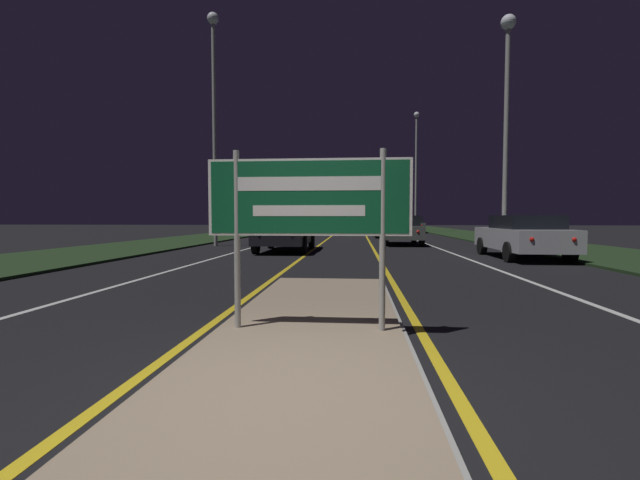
# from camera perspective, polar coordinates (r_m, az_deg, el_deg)

# --- Properties ---
(ground_plane) EXTENTS (160.00, 160.00, 0.00)m
(ground_plane) POSITION_cam_1_polar(r_m,az_deg,el_deg) (3.24, -5.30, -21.60)
(ground_plane) COLOR black
(median_island) EXTENTS (2.20, 8.17, 0.10)m
(median_island) POSITION_cam_1_polar(r_m,az_deg,el_deg) (4.93, -1.49, -12.40)
(median_island) COLOR #999993
(median_island) RESTS_ON ground_plane
(verge_left) EXTENTS (5.00, 100.00, 0.08)m
(verge_left) POSITION_cam_1_polar(r_m,az_deg,el_deg) (25.03, -18.81, -0.21)
(verge_left) COLOR #1E3319
(verge_left) RESTS_ON ground_plane
(verge_right) EXTENTS (5.00, 100.00, 0.08)m
(verge_right) POSITION_cam_1_polar(r_m,az_deg,el_deg) (24.63, 26.17, -0.40)
(verge_right) COLOR #1E3319
(verge_right) RESTS_ON ground_plane
(centre_line_yellow_left) EXTENTS (0.12, 70.00, 0.01)m
(centre_line_yellow_left) POSITION_cam_1_polar(r_m,az_deg,el_deg) (27.99, 1.08, 0.19)
(centre_line_yellow_left) COLOR gold
(centre_line_yellow_left) RESTS_ON ground_plane
(centre_line_yellow_right) EXTENTS (0.12, 70.00, 0.01)m
(centre_line_yellow_right) POSITION_cam_1_polar(r_m,az_deg,el_deg) (27.94, 6.37, 0.17)
(centre_line_yellow_right) COLOR gold
(centre_line_yellow_right) RESTS_ON ground_plane
(lane_line_white_left) EXTENTS (0.12, 70.00, 0.01)m
(lane_line_white_left) POSITION_cam_1_polar(r_m,az_deg,el_deg) (28.33, -4.80, 0.21)
(lane_line_white_left) COLOR silver
(lane_line_white_left) RESTS_ON ground_plane
(lane_line_white_right) EXTENTS (0.12, 70.00, 0.01)m
(lane_line_white_right) POSITION_cam_1_polar(r_m,az_deg,el_deg) (28.17, 12.30, 0.14)
(lane_line_white_right) COLOR silver
(lane_line_white_right) RESTS_ON ground_plane
(edge_line_white_left) EXTENTS (0.10, 70.00, 0.01)m
(edge_line_white_left) POSITION_cam_1_polar(r_m,az_deg,el_deg) (28.98, -10.66, 0.23)
(edge_line_white_left) COLOR silver
(edge_line_white_left) RESTS_ON ground_plane
(edge_line_white_right) EXTENTS (0.10, 70.00, 0.01)m
(edge_line_white_right) POSITION_cam_1_polar(r_m,az_deg,el_deg) (28.72, 18.24, 0.11)
(edge_line_white_right) COLOR silver
(edge_line_white_right) RESTS_ON ground_plane
(highway_sign) EXTENTS (2.27, 0.07, 2.00)m
(highway_sign) POSITION_cam_1_polar(r_m,az_deg,el_deg) (4.75, -1.52, 4.80)
(highway_sign) COLOR #9E9E99
(highway_sign) RESTS_ON median_island
(streetlight_left_near) EXTENTS (0.54, 0.54, 11.04)m
(streetlight_left_near) POSITION_cam_1_polar(r_m,az_deg,el_deg) (22.02, -13.96, 17.82)
(streetlight_left_near) COLOR #9E9E99
(streetlight_left_near) RESTS_ON ground_plane
(streetlight_right_near) EXTENTS (0.58, 0.58, 9.26)m
(streetlight_right_near) POSITION_cam_1_polar(r_m,az_deg,el_deg) (19.18, 23.65, 17.46)
(streetlight_right_near) COLOR #9E9E99
(streetlight_right_near) RESTS_ON ground_plane
(streetlight_right_far) EXTENTS (0.52, 0.52, 11.30)m
(streetlight_right_far) POSITION_cam_1_polar(r_m,az_deg,el_deg) (41.99, 12.70, 10.65)
(streetlight_right_far) COLOR #9E9E99
(streetlight_right_far) RESTS_ON ground_plane
(car_receding_0) EXTENTS (1.99, 4.61, 1.44)m
(car_receding_0) POSITION_cam_1_polar(r_m,az_deg,el_deg) (15.77, 25.40, 0.54)
(car_receding_0) COLOR #B7B7BC
(car_receding_0) RESTS_ON ground_plane
(car_receding_1) EXTENTS (1.91, 4.49, 1.47)m
(car_receding_1) POSITION_cam_1_polar(r_m,az_deg,el_deg) (22.07, 10.74, 1.40)
(car_receding_1) COLOR #4C514C
(car_receding_1) RESTS_ON ground_plane
(car_receding_2) EXTENTS (1.90, 4.64, 1.50)m
(car_receding_2) POSITION_cam_1_polar(r_m,az_deg,el_deg) (29.93, 9.07, 1.83)
(car_receding_2) COLOR #B7B7BC
(car_receding_2) RESTS_ON ground_plane
(car_receding_3) EXTENTS (1.97, 4.05, 1.44)m
(car_receding_3) POSITION_cam_1_polar(r_m,az_deg,el_deg) (40.30, 12.21, 2.02)
(car_receding_3) COLOR #4C514C
(car_receding_3) RESTS_ON ground_plane
(car_approaching_0) EXTENTS (2.03, 4.78, 1.48)m
(car_approaching_0) POSITION_cam_1_polar(r_m,az_deg,el_deg) (17.51, -4.56, 1.13)
(car_approaching_0) COLOR black
(car_approaching_0) RESTS_ON ground_plane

